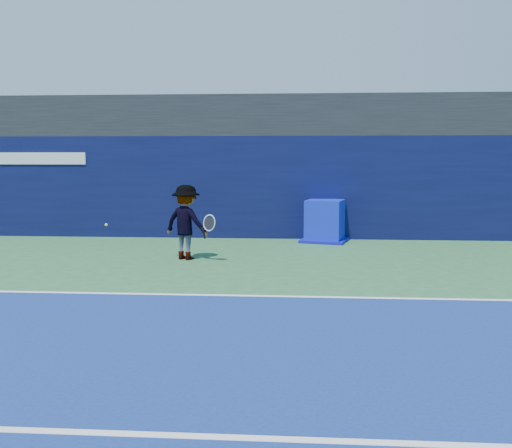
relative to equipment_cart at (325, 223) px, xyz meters
name	(u,v)px	position (x,y,z in m)	size (l,w,h in m)	color
ground	(171,355)	(-2.31, -9.58, -0.54)	(80.00, 80.00, 0.00)	#2D6538
baseline	(209,295)	(-2.31, -6.58, -0.53)	(24.00, 0.10, 0.01)	white
service_line	(121,434)	(-2.31, -11.58, -0.53)	(24.00, 0.10, 0.01)	white
stadium_band	(249,118)	(-2.31, 1.92, 3.06)	(36.00, 3.00, 1.20)	black
back_wall_assembly	(246,187)	(-2.32, 0.92, 0.96)	(36.00, 1.03, 3.00)	#0A0E37
equipment_cart	(325,223)	(0.00, 0.00, 0.00)	(1.50, 1.50, 1.18)	#0D1DC1
tennis_player	(186,222)	(-3.38, -3.09, 0.33)	(1.40, 1.06, 1.75)	white
tennis_ball	(106,225)	(-4.93, -4.16, 0.39)	(0.06, 0.06, 0.06)	#DEF91B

